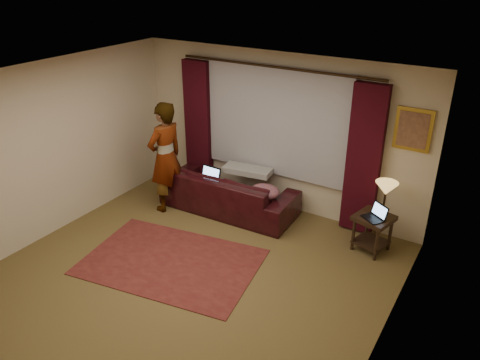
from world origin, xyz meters
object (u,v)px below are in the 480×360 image
at_px(laptop_table, 374,212).
at_px(person, 166,157).
at_px(sofa, 229,185).
at_px(tiffany_lamp, 385,199).
at_px(end_table, 372,233).
at_px(laptop_sofa, 206,177).

bearing_deg(laptop_table, person, -138.65).
bearing_deg(sofa, tiffany_lamp, -177.53).
bearing_deg(sofa, person, 25.11).
bearing_deg(laptop_table, sofa, -146.74).
bearing_deg(end_table, laptop_sofa, -174.95).
height_order(laptop_sofa, end_table, laptop_sofa).
distance_m(sofa, person, 1.13).
bearing_deg(laptop_table, tiffany_lamp, 103.34).
bearing_deg(person, end_table, 108.42).
relative_size(laptop_sofa, end_table, 0.71).
height_order(sofa, tiffany_lamp, tiffany_lamp).
height_order(tiffany_lamp, person, person).
height_order(end_table, tiffany_lamp, tiffany_lamp).
xyz_separation_m(sofa, person, (-0.92, -0.47, 0.47)).
relative_size(sofa, person, 1.23).
bearing_deg(laptop_sofa, laptop_table, 5.64).
bearing_deg(laptop_sofa, end_table, 7.52).
bearing_deg(end_table, tiffany_lamp, 54.79).
xyz_separation_m(laptop_sofa, end_table, (2.74, 0.24, -0.31)).
distance_m(tiffany_lamp, person, 3.47).
height_order(sofa, person, person).
xyz_separation_m(tiffany_lamp, laptop_table, (-0.08, -0.21, -0.15)).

